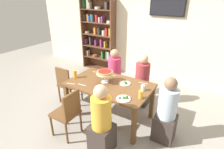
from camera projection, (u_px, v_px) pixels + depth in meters
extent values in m
plane|color=gray|center=(109.00, 116.00, 3.66)|extent=(12.00, 12.00, 0.00)
cube|color=beige|center=(153.00, 29.00, 4.79)|extent=(8.00, 0.12, 2.80)
cube|color=brown|center=(109.00, 85.00, 3.36)|extent=(1.56, 0.94, 0.04)
cube|color=brown|center=(67.00, 101.00, 3.54)|extent=(0.07, 0.07, 0.70)
cube|color=brown|center=(134.00, 127.00, 2.85)|extent=(0.07, 0.07, 0.70)
cube|color=brown|center=(92.00, 84.00, 4.17)|extent=(0.07, 0.07, 0.70)
cube|color=brown|center=(152.00, 102.00, 3.49)|extent=(0.07, 0.07, 0.70)
cube|color=brown|center=(85.00, 33.00, 5.78)|extent=(0.03, 0.30, 2.20)
cube|color=brown|center=(113.00, 37.00, 5.27)|extent=(0.03, 0.30, 2.20)
cube|color=brown|center=(101.00, 34.00, 5.64)|extent=(1.10, 0.02, 2.20)
cube|color=brown|center=(99.00, 68.00, 5.98)|extent=(1.04, 0.28, 0.02)
cube|color=brown|center=(99.00, 58.00, 5.82)|extent=(1.04, 0.28, 0.02)
cube|color=brown|center=(98.00, 46.00, 5.67)|extent=(1.04, 0.28, 0.02)
cube|color=brown|center=(98.00, 35.00, 5.52)|extent=(1.04, 0.28, 0.02)
cube|color=brown|center=(98.00, 23.00, 5.37)|extent=(1.04, 0.28, 0.02)
cube|color=brown|center=(97.00, 10.00, 5.22)|extent=(1.04, 0.28, 0.02)
cube|color=#3D3838|center=(87.00, 52.00, 6.01)|extent=(0.05, 0.13, 0.18)
cube|color=#B2A88E|center=(88.00, 53.00, 5.99)|extent=(0.04, 0.13, 0.16)
cylinder|color=brown|center=(95.00, 56.00, 5.88)|extent=(0.16, 0.16, 0.06)
cube|color=#2D6B38|center=(103.00, 55.00, 5.70)|extent=(0.05, 0.13, 0.22)
cube|color=#2D6B38|center=(107.00, 55.00, 5.62)|extent=(0.04, 0.13, 0.25)
cube|color=#B2A88E|center=(109.00, 55.00, 5.58)|extent=(0.07, 0.13, 0.26)
cube|color=navy|center=(110.00, 57.00, 5.57)|extent=(0.05, 0.13, 0.20)
cube|color=#7A3370|center=(86.00, 41.00, 5.86)|extent=(0.04, 0.12, 0.18)
cube|color=#3D3838|center=(91.00, 41.00, 5.75)|extent=(0.04, 0.13, 0.26)
cube|color=#7A3370|center=(96.00, 43.00, 5.67)|extent=(0.04, 0.12, 0.19)
cube|color=#7A3370|center=(101.00, 43.00, 5.56)|extent=(0.05, 0.11, 0.24)
cube|color=#B7932D|center=(105.00, 44.00, 5.50)|extent=(0.04, 0.13, 0.19)
cube|color=#B2A88E|center=(112.00, 45.00, 5.39)|extent=(0.06, 0.13, 0.23)
cylinder|color=beige|center=(87.00, 32.00, 5.71)|extent=(0.15, 0.15, 0.06)
cube|color=orange|center=(96.00, 31.00, 5.52)|extent=(0.06, 0.13, 0.20)
cube|color=#3D3838|center=(99.00, 31.00, 5.45)|extent=(0.04, 0.13, 0.21)
cylinder|color=silver|center=(104.00, 33.00, 5.39)|extent=(0.11, 0.11, 0.14)
cube|color=maroon|center=(107.00, 32.00, 5.32)|extent=(0.06, 0.13, 0.22)
cube|color=#B7932D|center=(111.00, 32.00, 5.26)|extent=(0.06, 0.13, 0.23)
cube|color=#3D3838|center=(85.00, 18.00, 5.55)|extent=(0.05, 0.13, 0.20)
cube|color=orange|center=(88.00, 18.00, 5.48)|extent=(0.04, 0.13, 0.21)
cube|color=navy|center=(90.00, 19.00, 5.47)|extent=(0.05, 0.13, 0.17)
cylinder|color=#3D7084|center=(92.00, 18.00, 5.42)|extent=(0.10, 0.10, 0.21)
cube|color=maroon|center=(97.00, 18.00, 5.33)|extent=(0.06, 0.13, 0.21)
cylinder|color=silver|center=(99.00, 20.00, 5.31)|extent=(0.08, 0.08, 0.15)
cube|color=#7A3370|center=(103.00, 19.00, 5.24)|extent=(0.04, 0.13, 0.18)
cylinder|color=beige|center=(109.00, 22.00, 5.15)|extent=(0.17, 0.17, 0.07)
cube|color=#2D6B38|center=(84.00, 4.00, 5.39)|extent=(0.06, 0.13, 0.25)
cube|color=#B2A88E|center=(89.00, 4.00, 5.31)|extent=(0.06, 0.13, 0.24)
cube|color=#B2A88E|center=(90.00, 6.00, 5.30)|extent=(0.04, 0.12, 0.17)
cylinder|color=silver|center=(98.00, 8.00, 5.20)|extent=(0.17, 0.17, 0.07)
cube|color=#3D3838|center=(107.00, 6.00, 5.02)|extent=(0.07, 0.13, 0.20)
cube|color=black|center=(168.00, 5.00, 4.30)|extent=(0.85, 0.05, 0.52)
cube|color=black|center=(167.00, 5.00, 4.28)|extent=(0.81, 0.01, 0.48)
cube|color=#382D28|center=(164.00, 127.00, 3.02)|extent=(0.34, 0.34, 0.45)
cylinder|color=silver|center=(168.00, 103.00, 2.82)|extent=(0.30, 0.30, 0.50)
sphere|color=#846047|center=(171.00, 84.00, 2.68)|extent=(0.20, 0.20, 0.20)
cube|color=#382D28|center=(102.00, 138.00, 2.80)|extent=(0.34, 0.34, 0.45)
cylinder|color=gold|center=(101.00, 113.00, 2.61)|extent=(0.30, 0.30, 0.50)
sphere|color=tan|center=(101.00, 92.00, 2.46)|extent=(0.20, 0.20, 0.20)
cube|color=#382D28|center=(115.00, 86.00, 4.35)|extent=(0.34, 0.34, 0.45)
cylinder|color=#D63866|center=(115.00, 68.00, 4.15)|extent=(0.30, 0.30, 0.50)
sphere|color=#A87A5B|center=(115.00, 54.00, 4.01)|extent=(0.20, 0.20, 0.20)
cube|color=#382D28|center=(141.00, 94.00, 4.02)|extent=(0.34, 0.34, 0.45)
cylinder|color=#993338|center=(142.00, 75.00, 3.82)|extent=(0.30, 0.30, 0.50)
sphere|color=tan|center=(144.00, 59.00, 3.68)|extent=(0.20, 0.20, 0.20)
cube|color=brown|center=(70.00, 84.00, 4.01)|extent=(0.40, 0.40, 0.04)
cube|color=brown|center=(63.00, 78.00, 3.77)|extent=(0.36, 0.04, 0.42)
cylinder|color=brown|center=(70.00, 88.00, 4.32)|extent=(0.04, 0.04, 0.41)
cylinder|color=brown|center=(82.00, 92.00, 4.15)|extent=(0.04, 0.04, 0.41)
cylinder|color=brown|center=(60.00, 94.00, 4.05)|extent=(0.04, 0.04, 0.41)
cylinder|color=brown|center=(71.00, 99.00, 3.88)|extent=(0.04, 0.04, 0.41)
cube|color=brown|center=(65.00, 113.00, 3.04)|extent=(0.40, 0.40, 0.04)
cube|color=brown|center=(72.00, 105.00, 2.86)|extent=(0.04, 0.36, 0.42)
cylinder|color=brown|center=(52.00, 126.00, 3.08)|extent=(0.04, 0.04, 0.41)
cylinder|color=brown|center=(66.00, 115.00, 3.35)|extent=(0.04, 0.04, 0.41)
cylinder|color=brown|center=(67.00, 134.00, 2.91)|extent=(0.04, 0.04, 0.41)
cylinder|color=brown|center=(81.00, 122.00, 3.18)|extent=(0.04, 0.04, 0.41)
cylinder|color=silver|center=(105.00, 82.00, 3.41)|extent=(0.15, 0.15, 0.01)
cylinder|color=silver|center=(105.00, 78.00, 3.38)|extent=(0.03, 0.03, 0.16)
cylinder|color=silver|center=(105.00, 74.00, 3.34)|extent=(0.32, 0.32, 0.01)
cylinder|color=tan|center=(105.00, 72.00, 3.33)|extent=(0.29, 0.29, 0.04)
cylinder|color=maroon|center=(105.00, 71.00, 3.32)|extent=(0.25, 0.25, 0.00)
cylinder|color=white|center=(125.00, 83.00, 3.35)|extent=(0.21, 0.21, 0.01)
sphere|color=#2D7028|center=(126.00, 83.00, 3.29)|extent=(0.06, 0.06, 0.06)
sphere|color=#2D7028|center=(125.00, 82.00, 3.33)|extent=(0.05, 0.05, 0.05)
cylinder|color=white|center=(100.00, 93.00, 3.04)|extent=(0.24, 0.24, 0.01)
sphere|color=#2D7028|center=(100.00, 91.00, 3.02)|extent=(0.05, 0.05, 0.05)
sphere|color=#2D7028|center=(101.00, 91.00, 3.02)|extent=(0.05, 0.05, 0.05)
sphere|color=#2D7028|center=(102.00, 90.00, 3.06)|extent=(0.04, 0.04, 0.04)
cylinder|color=white|center=(123.00, 99.00, 2.86)|extent=(0.23, 0.23, 0.01)
sphere|color=#2D7028|center=(124.00, 97.00, 2.84)|extent=(0.04, 0.04, 0.04)
sphere|color=#2D7028|center=(120.00, 98.00, 2.83)|extent=(0.04, 0.04, 0.04)
sphere|color=#2D7028|center=(127.00, 97.00, 2.84)|extent=(0.05, 0.05, 0.05)
cylinder|color=gold|center=(75.00, 74.00, 3.56)|extent=(0.08, 0.08, 0.16)
cylinder|color=gold|center=(141.00, 95.00, 2.86)|extent=(0.07, 0.07, 0.14)
cylinder|color=white|center=(101.00, 73.00, 3.67)|extent=(0.07, 0.07, 0.11)
cylinder|color=white|center=(143.00, 88.00, 3.10)|extent=(0.07, 0.07, 0.10)
cube|color=silver|center=(143.00, 83.00, 3.37)|extent=(0.18, 0.02, 0.00)
cube|color=silver|center=(96.00, 72.00, 3.84)|extent=(0.18, 0.06, 0.00)
cube|color=silver|center=(111.00, 75.00, 3.70)|extent=(0.18, 0.07, 0.00)
cube|color=silver|center=(71.00, 84.00, 3.35)|extent=(0.18, 0.07, 0.00)
cube|color=silver|center=(82.00, 85.00, 3.31)|extent=(0.18, 0.03, 0.00)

